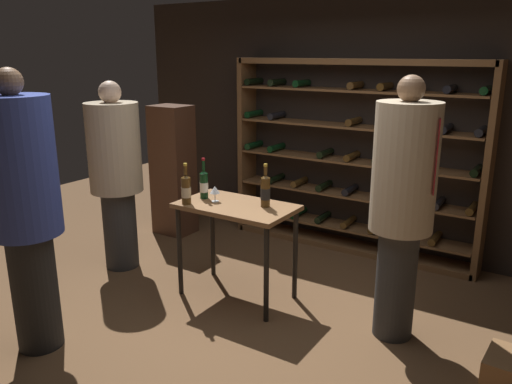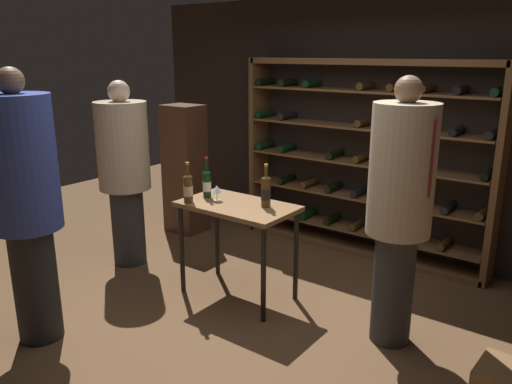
% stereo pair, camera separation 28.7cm
% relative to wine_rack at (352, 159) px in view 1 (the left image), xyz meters
% --- Properties ---
extents(ground_plane, '(10.25, 10.25, 0.00)m').
position_rel_wine_rack_xyz_m(ground_plane, '(0.03, -1.92, -1.03)').
color(ground_plane, brown).
extents(back_wall, '(5.91, 0.10, 2.72)m').
position_rel_wine_rack_xyz_m(back_wall, '(0.03, 0.21, 0.34)').
color(back_wall, black).
rests_on(back_wall, ground).
extents(wine_rack, '(2.77, 0.32, 2.07)m').
position_rel_wine_rack_xyz_m(wine_rack, '(0.00, 0.00, 0.00)').
color(wine_rack, brown).
rests_on(wine_rack, ground).
extents(tasting_table, '(1.01, 0.58, 0.86)m').
position_rel_wine_rack_xyz_m(tasting_table, '(-0.39, -1.61, -0.27)').
color(tasting_table, brown).
rests_on(tasting_table, ground).
extents(person_guest_khaki, '(0.51, 0.51, 1.87)m').
position_rel_wine_rack_xyz_m(person_guest_khaki, '(-1.77, -1.71, -0.00)').
color(person_guest_khaki, '#2B2B2B').
rests_on(person_guest_khaki, ground).
extents(person_guest_plum_blouse, '(0.47, 0.46, 1.99)m').
position_rel_wine_rack_xyz_m(person_guest_plum_blouse, '(1.00, -1.49, 0.08)').
color(person_guest_plum_blouse, '#2F2F2F').
rests_on(person_guest_plum_blouse, ground).
extents(person_guest_blue_shirt, '(0.50, 0.50, 2.04)m').
position_rel_wine_rack_xyz_m(person_guest_blue_shirt, '(-1.18, -3.07, 0.11)').
color(person_guest_blue_shirt, black).
rests_on(person_guest_blue_shirt, ground).
extents(display_cabinet, '(0.44, 0.36, 1.54)m').
position_rel_wine_rack_xyz_m(display_cabinet, '(-1.99, -0.64, -0.26)').
color(display_cabinet, '#4C2D1E').
rests_on(display_cabinet, ground).
extents(wine_bottle_green_slim, '(0.08, 0.08, 0.37)m').
position_rel_wine_rack_xyz_m(wine_bottle_green_slim, '(-0.15, -1.53, -0.02)').
color(wine_bottle_green_slim, '#4C3314').
rests_on(wine_bottle_green_slim, tasting_table).
extents(wine_bottle_black_capsule, '(0.08, 0.08, 0.36)m').
position_rel_wine_rack_xyz_m(wine_bottle_black_capsule, '(-0.76, -1.83, -0.03)').
color(wine_bottle_black_capsule, '#4C3314').
rests_on(wine_bottle_black_capsule, tasting_table).
extents(wine_bottle_red_label, '(0.08, 0.08, 0.37)m').
position_rel_wine_rack_xyz_m(wine_bottle_red_label, '(-0.74, -1.61, -0.03)').
color(wine_bottle_red_label, black).
rests_on(wine_bottle_red_label, tasting_table).
extents(wine_glass_stemmed_left, '(0.09, 0.09, 0.14)m').
position_rel_wine_rack_xyz_m(wine_glass_stemmed_left, '(-0.59, -1.65, -0.06)').
color(wine_glass_stemmed_left, silver).
rests_on(wine_glass_stemmed_left, tasting_table).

